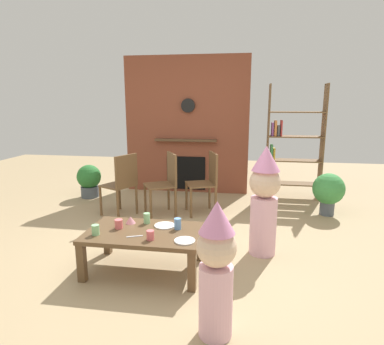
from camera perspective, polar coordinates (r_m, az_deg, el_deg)
ground_plane at (r=3.75m, az=-3.32°, el=-13.55°), size 12.00×12.00×0.00m
brick_fireplace_feature at (r=6.00m, az=-0.90°, el=8.01°), size 2.20×0.28×2.40m
bookshelf at (r=5.79m, az=16.47°, el=4.39°), size 0.90×0.28×1.90m
coffee_table at (r=3.29m, az=-8.15°, el=-10.85°), size 1.11×0.67×0.41m
paper_cup_near_left at (r=3.44m, az=-7.76°, el=-7.77°), size 0.07×0.07×0.11m
paper_cup_near_right at (r=3.05m, az=-7.15°, el=-10.61°), size 0.07×0.07×0.09m
paper_cup_center at (r=3.26m, az=-2.48°, el=-8.76°), size 0.07×0.07×0.11m
paper_cup_far_left at (r=3.26m, az=-16.21°, el=-9.43°), size 0.07×0.07×0.10m
paper_cup_far_right at (r=3.36m, az=-12.46°, el=-8.61°), size 0.08×0.08×0.09m
paper_plate_front at (r=3.01m, az=-1.25°, el=-11.61°), size 0.19×0.19×0.01m
paper_plate_rear at (r=3.36m, az=-4.71°, el=-9.04°), size 0.21×0.21×0.01m
birthday_cake_slice at (r=3.47m, az=-10.50°, el=-7.98°), size 0.10×0.10×0.07m
table_fork at (r=3.15m, az=-9.80°, el=-10.74°), size 0.14×0.07×0.01m
child_with_cone_hat at (r=2.35m, az=4.17°, el=-15.84°), size 0.27×0.27×0.99m
child_in_pink at (r=3.59m, az=12.29°, el=-4.32°), size 0.33×0.33×1.18m
dining_chair_left at (r=4.81m, az=-11.87°, el=-1.51°), size 0.54×0.54×0.90m
dining_chair_middle at (r=4.80m, az=-4.50°, el=-1.30°), size 0.54×0.54×0.90m
dining_chair_right at (r=4.85m, az=2.57°, el=-1.14°), size 0.51×0.51×0.90m
potted_plant_tall at (r=5.18m, az=22.36°, el=-2.86°), size 0.45×0.45×0.61m
potted_plant_short at (r=5.96m, az=-17.22°, el=-1.17°), size 0.41×0.41×0.56m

